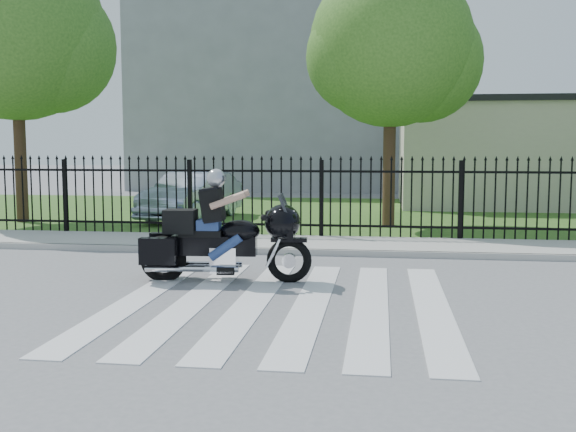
# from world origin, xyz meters

# --- Properties ---
(ground) EXTENTS (120.00, 120.00, 0.00)m
(ground) POSITION_xyz_m (0.00, 0.00, 0.00)
(ground) COLOR slate
(ground) RESTS_ON ground
(crosswalk) EXTENTS (5.00, 5.50, 0.01)m
(crosswalk) POSITION_xyz_m (0.00, 0.00, 0.01)
(crosswalk) COLOR silver
(crosswalk) RESTS_ON ground
(sidewalk) EXTENTS (40.00, 2.00, 0.12)m
(sidewalk) POSITION_xyz_m (0.00, 5.00, 0.06)
(sidewalk) COLOR #ADAAA3
(sidewalk) RESTS_ON ground
(curb) EXTENTS (40.00, 0.12, 0.12)m
(curb) POSITION_xyz_m (0.00, 4.00, 0.06)
(curb) COLOR #ADAAA3
(curb) RESTS_ON ground
(grass_strip) EXTENTS (40.00, 12.00, 0.02)m
(grass_strip) POSITION_xyz_m (0.00, 12.00, 0.01)
(grass_strip) COLOR #2B5A1E
(grass_strip) RESTS_ON ground
(iron_fence) EXTENTS (26.00, 0.04, 1.80)m
(iron_fence) POSITION_xyz_m (0.00, 6.00, 0.90)
(iron_fence) COLOR black
(iron_fence) RESTS_ON ground
(tree_left) EXTENTS (4.80, 4.80, 7.58)m
(tree_left) POSITION_xyz_m (-8.50, 8.50, 5.17)
(tree_left) COLOR #382316
(tree_left) RESTS_ON ground
(tree_mid) EXTENTS (4.20, 4.20, 6.78)m
(tree_mid) POSITION_xyz_m (1.50, 9.00, 4.67)
(tree_mid) COLOR #382316
(tree_mid) RESTS_ON ground
(building_low) EXTENTS (10.00, 6.00, 3.50)m
(building_low) POSITION_xyz_m (7.00, 16.00, 1.75)
(building_low) COLOR #B9B09A
(building_low) RESTS_ON ground
(building_low_roof) EXTENTS (10.20, 6.20, 0.20)m
(building_low_roof) POSITION_xyz_m (7.00, 16.00, 3.60)
(building_low_roof) COLOR black
(building_low_roof) RESTS_ON building_low
(building_tall) EXTENTS (15.00, 10.00, 12.00)m
(building_tall) POSITION_xyz_m (-3.00, 26.00, 6.00)
(building_tall) COLOR #909398
(building_tall) RESTS_ON ground
(motorcycle_rider) EXTENTS (2.72, 0.93, 1.80)m
(motorcycle_rider) POSITION_xyz_m (-1.17, 1.35, 0.73)
(motorcycle_rider) COLOR black
(motorcycle_rider) RESTS_ON ground
(parked_car) EXTENTS (2.13, 4.36, 1.38)m
(parked_car) POSITION_xyz_m (-4.01, 9.67, 0.71)
(parked_car) COLOR #9FACC8
(parked_car) RESTS_ON grass_strip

